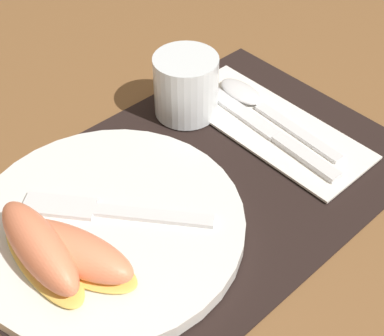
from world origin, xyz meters
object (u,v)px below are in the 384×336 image
(juice_glass, at_px, (186,89))
(knife, at_px, (267,129))
(plate, at_px, (108,224))
(fork, at_px, (103,211))
(citrus_wedge_1, at_px, (73,252))
(citrus_wedge_0, at_px, (40,249))
(spoon, at_px, (255,102))

(juice_glass, xyz_separation_m, knife, (0.04, -0.10, -0.03))
(knife, bearing_deg, juice_glass, 113.20)
(plate, distance_m, juice_glass, 0.21)
(fork, relative_size, citrus_wedge_1, 1.16)
(plate, height_order, juice_glass, juice_glass)
(citrus_wedge_0, bearing_deg, spoon, 6.99)
(juice_glass, height_order, knife, juice_glass)
(juice_glass, relative_size, citrus_wedge_1, 0.57)
(plate, distance_m, fork, 0.01)
(plate, bearing_deg, fork, 77.61)
(citrus_wedge_1, bearing_deg, fork, 31.11)
(knife, height_order, citrus_wedge_0, citrus_wedge_0)
(spoon, relative_size, fork, 1.23)
(spoon, bearing_deg, juice_glass, 143.09)
(citrus_wedge_0, bearing_deg, knife, -0.91)
(juice_glass, bearing_deg, citrus_wedge_0, -160.28)
(citrus_wedge_1, bearing_deg, citrus_wedge_0, 137.50)
(spoon, bearing_deg, citrus_wedge_0, -173.01)
(plate, xyz_separation_m, juice_glass, (0.18, 0.09, 0.03))
(plate, height_order, citrus_wedge_0, citrus_wedge_0)
(spoon, distance_m, citrus_wedge_0, 0.33)
(spoon, xyz_separation_m, citrus_wedge_1, (-0.30, -0.06, 0.02))
(fork, distance_m, citrus_wedge_0, 0.08)
(citrus_wedge_0, height_order, citrus_wedge_1, citrus_wedge_0)
(fork, height_order, citrus_wedge_0, citrus_wedge_0)
(juice_glass, relative_size, spoon, 0.40)
(plate, height_order, spoon, plate)
(plate, distance_m, citrus_wedge_1, 0.06)
(juice_glass, distance_m, fork, 0.20)
(citrus_wedge_0, bearing_deg, fork, 10.04)
(citrus_wedge_1, bearing_deg, spoon, 10.97)
(fork, height_order, citrus_wedge_1, citrus_wedge_1)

